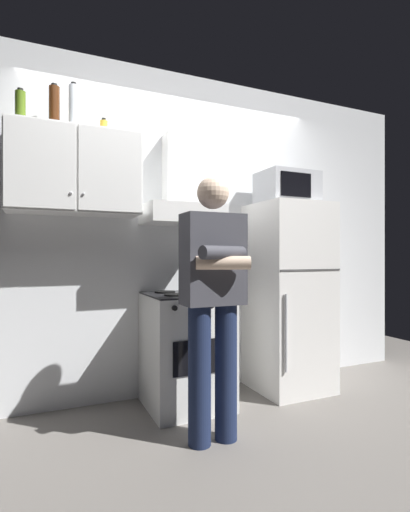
{
  "coord_description": "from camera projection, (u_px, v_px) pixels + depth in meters",
  "views": [
    {
      "loc": [
        -1.09,
        -2.48,
        1.15
      ],
      "look_at": [
        0.0,
        0.0,
        1.15
      ],
      "focal_mm": 26.69,
      "sensor_mm": 36.0,
      "label": 1
    }
  ],
  "objects": [
    {
      "name": "ground_plane",
      "position": [
        205.0,
        417.0,
        2.71
      ],
      "size": [
        7.0,
        7.0,
        0.0
      ],
      "primitive_type": "plane",
      "color": "slate"
    },
    {
      "name": "back_wall_tiled",
      "position": [
        177.0,
        233.0,
        3.26
      ],
      "size": [
        4.8,
        0.1,
        2.7
      ],
      "primitive_type": "cube",
      "color": "white",
      "rests_on": "ground_plane"
    },
    {
      "name": "upper_cabinet",
      "position": [
        75.0,
        172.0,
        2.71
      ],
      "size": [
        0.9,
        0.37,
        0.6
      ],
      "color": "silver"
    },
    {
      "name": "stove_oven",
      "position": [
        186.0,
        349.0,
        2.92
      ],
      "size": [
        0.6,
        0.62,
        0.87
      ],
      "color": "white",
      "rests_on": "ground_plane"
    },
    {
      "name": "range_hood",
      "position": [
        180.0,
        200.0,
        3.03
      ],
      "size": [
        0.6,
        0.44,
        0.75
      ],
      "color": "white"
    },
    {
      "name": "refrigerator",
      "position": [
        288.0,
        296.0,
        3.3
      ],
      "size": [
        0.6,
        0.62,
        1.6
      ],
      "color": "white",
      "rests_on": "ground_plane"
    },
    {
      "name": "microwave",
      "position": [
        287.0,
        188.0,
        3.32
      ],
      "size": [
        0.48,
        0.37,
        0.28
      ],
      "color": "#B7BABF",
      "rests_on": "refrigerator"
    },
    {
      "name": "person_standing",
      "position": [
        213.0,
        296.0,
        2.34
      ],
      "size": [
        0.38,
        0.33,
        1.64
      ],
      "color": "#192342",
      "rests_on": "ground_plane"
    },
    {
      "name": "cooking_pot",
      "position": [
        208.0,
        284.0,
        2.86
      ],
      "size": [
        0.32,
        0.22,
        0.13
      ],
      "color": "#B7BABF",
      "rests_on": "stove_oven"
    },
    {
      "name": "bottle_vodka_clear",
      "position": [
        74.0,
        106.0,
        2.68
      ],
      "size": [
        0.07,
        0.07,
        0.32
      ],
      "color": "silver",
      "rests_on": "upper_cabinet"
    },
    {
      "name": "bottle_olive_oil",
      "position": [
        20.0,
        106.0,
        2.56
      ],
      "size": [
        0.07,
        0.07,
        0.23
      ],
      "color": "#4C6B19",
      "rests_on": "upper_cabinet"
    },
    {
      "name": "bottle_rum_dark",
      "position": [
        54.0,
        107.0,
        2.68
      ],
      "size": [
        0.07,
        0.07,
        0.31
      ],
      "color": "#47230F",
      "rests_on": "upper_cabinet"
    },
    {
      "name": "bottle_spice_jar",
      "position": [
        104.0,
        127.0,
        2.82
      ],
      "size": [
        0.06,
        0.06,
        0.12
      ],
      "color": "gold",
      "rests_on": "upper_cabinet"
    }
  ]
}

